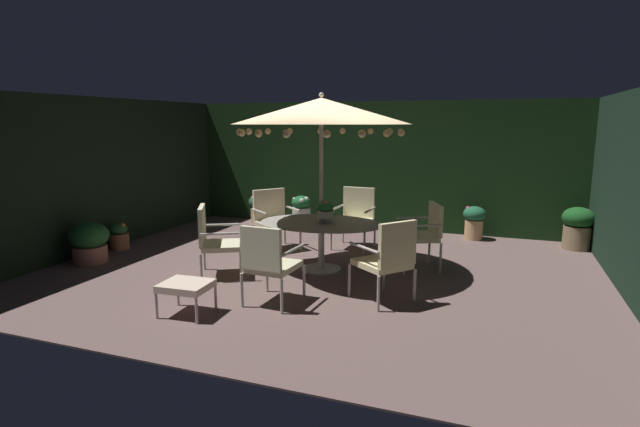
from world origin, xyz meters
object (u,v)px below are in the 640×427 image
at_px(patio_umbrella, 321,111).
at_px(potted_plant_left_near, 578,226).
at_px(potted_plant_back_left, 261,207).
at_px(patio_chair_northeast, 269,260).
at_px(potted_plant_left_far, 474,221).
at_px(centerpiece_planter, 326,211).
at_px(potted_plant_right_far, 119,236).
at_px(ottoman_footrest, 186,287).
at_px(patio_chair_southeast, 425,230).
at_px(patio_chair_east, 388,257).
at_px(potted_plant_back_center, 89,241).
at_px(patio_chair_north, 213,237).
at_px(patio_dining_table, 321,230).
at_px(potted_plant_right_near, 301,210).
at_px(patio_chair_south, 356,214).
at_px(patio_chair_southwest, 273,216).

height_order(patio_umbrella, potted_plant_left_near, patio_umbrella).
bearing_deg(potted_plant_back_left, patio_chair_northeast, -61.95).
bearing_deg(potted_plant_left_far, potted_plant_left_near, -5.24).
height_order(centerpiece_planter, potted_plant_back_left, centerpiece_planter).
bearing_deg(potted_plant_right_far, potted_plant_left_near, 20.23).
distance_m(patio_umbrella, potted_plant_back_left, 4.34).
xyz_separation_m(ottoman_footrest, potted_plant_left_near, (4.57, 4.83, 0.07)).
distance_m(potted_plant_right_far, potted_plant_left_near, 7.91).
distance_m(patio_umbrella, potted_plant_left_near, 4.97).
distance_m(centerpiece_planter, ottoman_footrest, 2.35).
xyz_separation_m(patio_chair_northeast, potted_plant_left_far, (2.10, 4.40, -0.20)).
bearing_deg(potted_plant_left_near, patio_umbrella, -144.04).
bearing_deg(patio_chair_southeast, patio_chair_east, -97.22).
height_order(potted_plant_left_near, potted_plant_back_center, potted_plant_left_near).
distance_m(patio_chair_north, patio_chair_east, 2.57).
relative_size(patio_umbrella, patio_chair_east, 2.50).
bearing_deg(patio_dining_table, centerpiece_planter, -33.32).
height_order(patio_chair_east, potted_plant_right_far, patio_chair_east).
bearing_deg(potted_plant_back_center, potted_plant_left_near, 26.17).
distance_m(potted_plant_right_far, potted_plant_right_near, 3.60).
height_order(patio_chair_south, ottoman_footrest, patio_chair_south).
xyz_separation_m(patio_chair_east, potted_plant_right_near, (-2.65, 3.75, -0.22)).
distance_m(patio_chair_north, potted_plant_right_far, 2.47).
xyz_separation_m(patio_umbrella, patio_chair_south, (0.08, 1.55, -1.73)).
height_order(patio_chair_north, patio_chair_southeast, patio_chair_north).
distance_m(patio_umbrella, potted_plant_right_near, 3.69).
xyz_separation_m(patio_dining_table, centerpiece_planter, (0.10, -0.06, 0.30)).
bearing_deg(centerpiece_planter, potted_plant_back_center, -167.56).
xyz_separation_m(patio_chair_south, potted_plant_left_far, (1.93, 1.30, -0.23)).
bearing_deg(patio_umbrella, patio_chair_southwest, 142.16).
height_order(centerpiece_planter, patio_chair_east, centerpiece_planter).
bearing_deg(patio_chair_southeast, potted_plant_right_far, -172.75).
height_order(patio_chair_east, patio_chair_south, patio_chair_south).
xyz_separation_m(patio_dining_table, patio_chair_east, (1.21, -0.98, -0.04)).
xyz_separation_m(centerpiece_planter, potted_plant_back_left, (-2.59, 3.02, -0.57)).
relative_size(patio_chair_east, potted_plant_back_center, 1.60).
distance_m(patio_dining_table, ottoman_footrest, 2.31).
height_order(patio_chair_southeast, potted_plant_left_near, patio_chair_southeast).
distance_m(patio_chair_east, potted_plant_left_near, 4.45).
bearing_deg(patio_chair_northeast, potted_plant_right_far, 157.28).
height_order(patio_chair_south, potted_plant_back_left, patio_chair_south).
relative_size(patio_chair_southwest, potted_plant_right_near, 1.54).
distance_m(patio_umbrella, patio_chair_northeast, 2.34).
height_order(potted_plant_back_left, potted_plant_left_far, same).
xyz_separation_m(patio_chair_southeast, potted_plant_right_near, (-2.86, 2.16, -0.23)).
distance_m(patio_chair_south, potted_plant_right_far, 4.11).
height_order(centerpiece_planter, potted_plant_left_far, centerpiece_planter).
relative_size(potted_plant_right_far, potted_plant_left_far, 0.75).
bearing_deg(patio_chair_north, ottoman_footrest, -69.97).
bearing_deg(patio_chair_north, potted_plant_right_far, 163.03).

